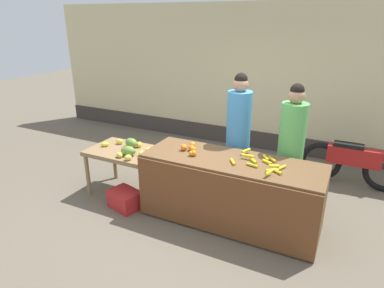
{
  "coord_description": "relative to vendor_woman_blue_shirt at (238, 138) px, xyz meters",
  "views": [
    {
      "loc": [
        1.68,
        -3.66,
        2.56
      ],
      "look_at": [
        -0.22,
        0.15,
        0.93
      ],
      "focal_mm": 31.2,
      "sensor_mm": 36.0,
      "label": 1
    }
  ],
  "objects": [
    {
      "name": "ground_plane",
      "position": [
        -0.28,
        -0.64,
        -0.94
      ],
      "size": [
        24.0,
        24.0,
        0.0
      ],
      "primitive_type": "plane",
      "color": "#665B4C"
    },
    {
      "name": "produce_crate",
      "position": [
        -1.3,
        -1.01,
        -0.81
      ],
      "size": [
        0.51,
        0.42,
        0.26
      ],
      "primitive_type": "cube",
      "rotation": [
        0.0,
        0.0,
        -0.26
      ],
      "color": "red",
      "rests_on": "ground"
    },
    {
      "name": "parked_motorcycle",
      "position": [
        1.54,
        1.17,
        -0.54
      ],
      "size": [
        1.6,
        0.18,
        0.88
      ],
      "color": "black",
      "rests_on": "ground"
    },
    {
      "name": "vendor_woman_green_shirt",
      "position": [
        0.75,
        -0.02,
        -0.04
      ],
      "size": [
        0.34,
        0.34,
        1.79
      ],
      "color": "#33333D",
      "rests_on": "ground"
    },
    {
      "name": "banana_bunch_pile",
      "position": [
        0.52,
        -0.63,
        -0.03
      ],
      "size": [
        0.68,
        0.65,
        0.07
      ],
      "color": "gold",
      "rests_on": "fruit_stall_counter"
    },
    {
      "name": "side_table_wooden",
      "position": [
        -1.53,
        -0.64,
        -0.32
      ],
      "size": [
        1.07,
        0.73,
        0.72
      ],
      "color": "olive",
      "rests_on": "ground"
    },
    {
      "name": "fruit_stall_counter",
      "position": [
        0.15,
        -0.65,
        -0.5
      ],
      "size": [
        2.29,
        0.81,
        0.88
      ],
      "color": "brown",
      "rests_on": "ground"
    },
    {
      "name": "market_wall_back",
      "position": [
        -0.28,
        2.21,
        0.45
      ],
      "size": [
        9.96,
        0.23,
        2.84
      ],
      "color": "beige",
      "rests_on": "ground"
    },
    {
      "name": "mango_papaya_pile",
      "position": [
        -1.43,
        -0.66,
        -0.17
      ],
      "size": [
        0.84,
        0.6,
        0.14
      ],
      "color": "yellow",
      "rests_on": "side_table_wooden"
    },
    {
      "name": "produce_sack",
      "position": [
        -0.74,
        0.16,
        -0.71
      ],
      "size": [
        0.44,
        0.46,
        0.46
      ],
      "primitive_type": "ellipsoid",
      "rotation": [
        0.0,
        0.0,
        1.03
      ],
      "color": "maroon",
      "rests_on": "ground"
    },
    {
      "name": "orange_pile",
      "position": [
        -0.44,
        -0.64,
        -0.02
      ],
      "size": [
        0.28,
        0.35,
        0.09
      ],
      "color": "orange",
      "rests_on": "fruit_stall_counter"
    },
    {
      "name": "vendor_woman_blue_shirt",
      "position": [
        0.0,
        0.0,
        0.0
      ],
      "size": [
        0.34,
        0.34,
        1.87
      ],
      "color": "#33333D",
      "rests_on": "ground"
    }
  ]
}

